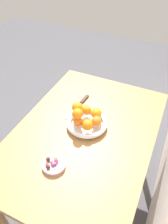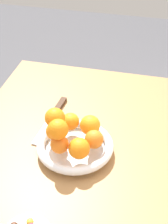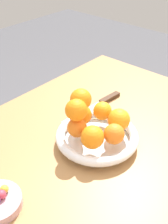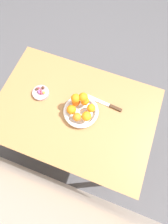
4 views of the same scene
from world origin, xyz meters
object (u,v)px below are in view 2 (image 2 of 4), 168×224
(fruit_bowl, at_px, (75,147))
(orange_6, at_px, (58,130))
(orange_2, at_px, (94,139))
(orange_5, at_px, (55,131))
(orange_7, at_px, (55,118))
(orange_1, at_px, (79,148))
(knife, at_px, (53,116))
(orange_4, at_px, (70,122))
(orange_3, at_px, (90,125))
(orange_0, at_px, (59,145))
(candy_ball_1, at_px, (30,222))
(dining_table, at_px, (74,182))

(fruit_bowl, height_order, orange_6, orange_6)
(orange_2, height_order, orange_5, orange_5)
(orange_6, height_order, orange_7, orange_7)
(orange_1, relative_size, knife, 0.24)
(fruit_bowl, relative_size, orange_7, 3.96)
(orange_4, relative_size, orange_6, 0.93)
(orange_3, height_order, knife, orange_3)
(fruit_bowl, distance_m, orange_5, 0.08)
(orange_5, distance_m, orange_7, 0.06)
(orange_1, height_order, orange_5, orange_1)
(orange_0, height_order, orange_5, orange_5)
(orange_0, distance_m, orange_5, 0.06)
(orange_4, bearing_deg, orange_1, 26.36)
(orange_1, height_order, knife, orange_1)
(orange_0, bearing_deg, knife, -156.94)
(orange_4, relative_size, candy_ball_1, 2.86)
(candy_ball_1, bearing_deg, orange_7, -175.89)
(orange_1, xyz_separation_m, candy_ball_1, (0.24, -0.06, -0.04))
(orange_0, bearing_deg, fruit_bowl, 146.36)
(orange_2, height_order, orange_4, same)
(orange_0, relative_size, candy_ball_1, 2.80)
(dining_table, distance_m, knife, 0.25)
(dining_table, relative_size, orange_0, 20.16)
(orange_4, xyz_separation_m, knife, (-0.09, -0.09, -0.06))
(dining_table, bearing_deg, orange_6, -87.81)
(orange_0, xyz_separation_m, candy_ball_1, (0.24, -0.00, -0.04))
(orange_0, xyz_separation_m, orange_7, (-0.05, -0.02, 0.06))
(fruit_bowl, xyz_separation_m, orange_1, (0.05, 0.03, 0.05))
(orange_1, xyz_separation_m, orange_4, (-0.11, -0.06, -0.00))
(orange_4, bearing_deg, knife, -135.48)
(dining_table, xyz_separation_m, orange_2, (-0.04, 0.05, 0.16))
(dining_table, distance_m, orange_5, 0.18)
(orange_6, xyz_separation_m, knife, (-0.20, -0.08, -0.12))
(orange_4, distance_m, knife, 0.14)
(dining_table, bearing_deg, orange_0, -86.33)
(orange_1, bearing_deg, orange_4, -153.64)
(orange_3, bearing_deg, knife, -122.59)
(orange_0, relative_size, orange_5, 0.93)
(fruit_bowl, bearing_deg, orange_0, -33.64)
(orange_5, bearing_deg, orange_0, 27.70)
(orange_3, relative_size, orange_7, 1.06)
(fruit_bowl, bearing_deg, dining_table, 7.43)
(fruit_bowl, distance_m, orange_1, 0.08)
(dining_table, xyz_separation_m, orange_6, (0.00, -0.04, 0.21))
(orange_5, bearing_deg, fruit_bowl, 86.36)
(knife, bearing_deg, orange_2, 49.11)
(orange_6, distance_m, orange_7, 0.05)
(orange_1, distance_m, orange_6, 0.08)
(orange_0, distance_m, orange_6, 0.06)
(dining_table, xyz_separation_m, orange_5, (-0.05, -0.07, 0.16))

